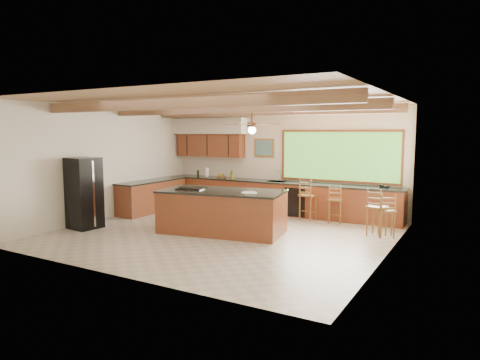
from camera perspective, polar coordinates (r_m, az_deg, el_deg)
The scene contains 9 objects.
ground at distance 9.84m, azimuth -2.41°, elevation -7.22°, with size 7.20×7.20×0.00m, color beige.
room_shell at distance 10.20m, azimuth -1.32°, elevation 5.83°, with size 7.27×6.54×3.02m.
counter_run at distance 12.29m, azimuth 0.61°, elevation -2.25°, with size 7.12×3.10×1.22m.
island at distance 9.90m, azimuth -2.41°, elevation -4.20°, with size 3.02×1.80×1.01m.
refrigerator at distance 10.95m, azimuth -20.07°, elevation -1.64°, with size 0.73×0.71×1.71m.
bar_stool_a at distance 11.32m, azimuth 8.95°, elevation -2.12°, with size 0.43×0.43×1.10m.
bar_stool_b at distance 11.10m, azimuth 12.50°, elevation -2.68°, with size 0.43×0.43×1.00m.
bar_stool_c at distance 9.98m, azimuth 17.74°, elevation -3.56°, with size 0.47×0.47×1.08m.
bar_stool_d at distance 9.95m, azimuth 18.94°, elevation -3.98°, with size 0.46×0.46×0.98m.
Camera 1 is at (5.10, -8.08, 2.32)m, focal length 32.00 mm.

